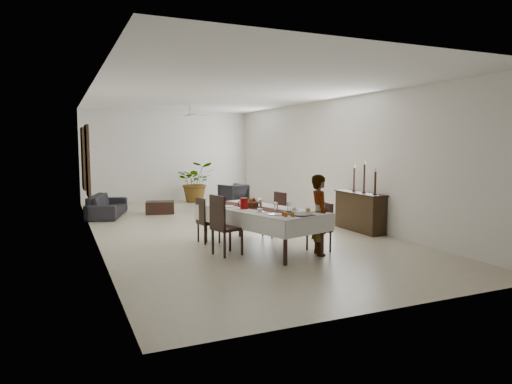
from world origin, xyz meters
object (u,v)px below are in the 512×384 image
woman (319,215)px  sideboard_body (360,212)px  dining_table_top (260,210)px  red_pitcher (244,203)px  sofa (107,205)px

woman → sideboard_body: woman is taller
dining_table_top → red_pitcher: (-0.30, 0.08, 0.14)m
red_pitcher → sofa: 5.77m
red_pitcher → woman: size_ratio=0.14×
red_pitcher → woman: woman is taller
dining_table_top → woman: 1.18m
dining_table_top → sideboard_body: size_ratio=1.72×
dining_table_top → red_pitcher: bearing=149.0°
woman → red_pitcher: bearing=67.7°
woman → sofa: (-3.13, 6.28, -0.44)m
dining_table_top → sofa: 5.93m
dining_table_top → woman: size_ratio=1.70×
woman → sofa: woman is taller
red_pitcher → woman: 1.46m
sofa → woman: bearing=-136.8°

